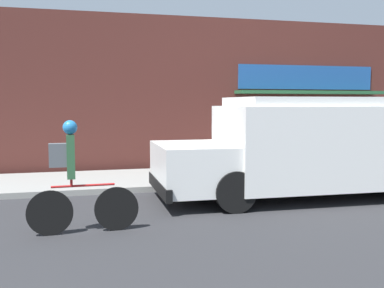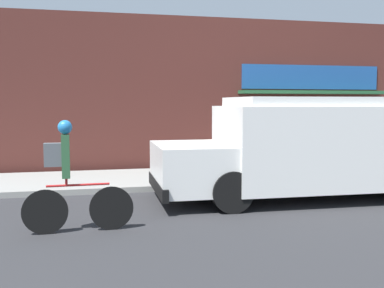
# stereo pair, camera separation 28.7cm
# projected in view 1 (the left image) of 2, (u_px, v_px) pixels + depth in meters

# --- Properties ---
(ground_plane) EXTENTS (70.00, 70.00, 0.00)m
(ground_plane) POSITION_uv_depth(u_px,v_px,m) (313.00, 184.00, 11.20)
(ground_plane) COLOR #2B2B2D
(sidewalk) EXTENTS (28.00, 2.81, 0.13)m
(sidewalk) POSITION_uv_depth(u_px,v_px,m) (288.00, 173.00, 12.55)
(sidewalk) COLOR gray
(sidewalk) RESTS_ON ground_plane
(storefront) EXTENTS (17.13, 0.80, 4.56)m
(storefront) POSITION_uv_depth(u_px,v_px,m) (266.00, 94.00, 14.00)
(storefront) COLOR #4C231E
(storefront) RESTS_ON ground_plane
(school_bus) EXTENTS (6.88, 2.80, 2.14)m
(school_bus) POSITION_uv_depth(u_px,v_px,m) (328.00, 145.00, 9.72)
(school_bus) COLOR white
(school_bus) RESTS_ON ground_plane
(cyclist) EXTENTS (1.71, 0.22, 1.77)m
(cyclist) POSITION_uv_depth(u_px,v_px,m) (75.00, 180.00, 6.91)
(cyclist) COLOR black
(cyclist) RESTS_ON ground_plane
(trash_bin) EXTENTS (0.59, 0.59, 0.75)m
(trash_bin) POSITION_uv_depth(u_px,v_px,m) (269.00, 156.00, 12.88)
(trash_bin) COLOR slate
(trash_bin) RESTS_ON sidewalk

